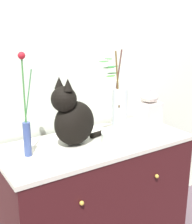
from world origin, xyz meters
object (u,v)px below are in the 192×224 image
object	(u,v)px
sideboard	(96,203)
vase_glass_clear	(119,108)
cat_sitting	(73,118)
bowl_porcelain	(119,137)
jar_lidded_porcelain	(148,115)
vase_slim_green	(26,126)

from	to	relation	value
sideboard	vase_glass_clear	xyz separation A→B (m)	(0.11, -0.07, 0.62)
cat_sitting	bowl_porcelain	bearing A→B (deg)	-23.10
cat_sitting	bowl_porcelain	world-z (taller)	cat_sitting
cat_sitting	bowl_porcelain	distance (m)	0.30
cat_sitting	jar_lidded_porcelain	world-z (taller)	cat_sitting
vase_glass_clear	jar_lidded_porcelain	size ratio (longest dim) A/B	1.54
vase_glass_clear	sideboard	bearing A→B (deg)	146.14
vase_slim_green	bowl_porcelain	distance (m)	0.55
cat_sitting	vase_glass_clear	size ratio (longest dim) A/B	1.01
vase_slim_green	vase_glass_clear	xyz separation A→B (m)	(0.52, -0.10, 0.04)
bowl_porcelain	cat_sitting	bearing A→B (deg)	156.90
bowl_porcelain	jar_lidded_porcelain	bearing A→B (deg)	-8.10
vase_slim_green	vase_glass_clear	world-z (taller)	vase_slim_green
sideboard	bowl_porcelain	size ratio (longest dim) A/B	5.41
vase_glass_clear	vase_slim_green	bearing A→B (deg)	169.44
vase_glass_clear	cat_sitting	bearing A→B (deg)	157.09
vase_slim_green	vase_glass_clear	distance (m)	0.53
cat_sitting	vase_glass_clear	bearing A→B (deg)	-22.91
cat_sitting	jar_lidded_porcelain	distance (m)	0.47
vase_slim_green	sideboard	bearing A→B (deg)	-3.16
vase_glass_clear	jar_lidded_porcelain	distance (m)	0.21
cat_sitting	vase_slim_green	world-z (taller)	vase_slim_green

